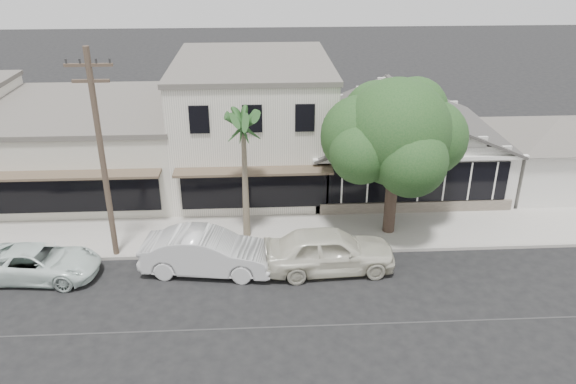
{
  "coord_description": "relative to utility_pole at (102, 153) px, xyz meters",
  "views": [
    {
      "loc": [
        -2.71,
        -16.1,
        12.77
      ],
      "look_at": [
        -1.51,
        6.0,
        2.53
      ],
      "focal_mm": 35.0,
      "sensor_mm": 36.0,
      "label": 1
    }
  ],
  "objects": [
    {
      "name": "ground",
      "position": [
        9.0,
        -5.2,
        -4.79
      ],
      "size": [
        140.0,
        140.0,
        0.0
      ],
      "primitive_type": "plane",
      "color": "black",
      "rests_on": "ground"
    },
    {
      "name": "sidewalk_north",
      "position": [
        1.0,
        1.55,
        -4.71
      ],
      "size": [
        90.0,
        3.5,
        0.15
      ],
      "primitive_type": "cube",
      "color": "#9E9991",
      "rests_on": "ground"
    },
    {
      "name": "corner_shop",
      "position": [
        14.0,
        7.27,
        -2.17
      ],
      "size": [
        10.4,
        8.6,
        5.1
      ],
      "color": "silver",
      "rests_on": "ground"
    },
    {
      "name": "side_cottage",
      "position": [
        22.2,
        6.3,
        -3.29
      ],
      "size": [
        6.0,
        6.0,
        3.0
      ],
      "primitive_type": "cube",
      "color": "silver",
      "rests_on": "ground"
    },
    {
      "name": "row_building_near",
      "position": [
        6.0,
        8.3,
        -1.54
      ],
      "size": [
        8.0,
        10.0,
        6.5
      ],
      "primitive_type": "cube",
      "color": "silver",
      "rests_on": "ground"
    },
    {
      "name": "row_building_midnear",
      "position": [
        -3.0,
        8.3,
        -2.69
      ],
      "size": [
        10.0,
        10.0,
        4.2
      ],
      "primitive_type": "cube",
      "color": "beige",
      "rests_on": "ground"
    },
    {
      "name": "utility_pole",
      "position": [
        0.0,
        0.0,
        0.0
      ],
      "size": [
        1.8,
        0.24,
        9.0
      ],
      "color": "brown",
      "rests_on": "ground"
    },
    {
      "name": "car_0",
      "position": [
        9.06,
        -1.52,
        -3.87
      ],
      "size": [
        5.52,
        2.47,
        1.84
      ],
      "primitive_type": "imported",
      "rotation": [
        0.0,
        0.0,
        1.63
      ],
      "color": "beige",
      "rests_on": "ground"
    },
    {
      "name": "car_1",
      "position": [
        4.06,
        -1.35,
        -3.9
      ],
      "size": [
        5.58,
        2.58,
        1.77
      ],
      "primitive_type": "imported",
      "rotation": [
        0.0,
        0.0,
        1.44
      ],
      "color": "silver",
      "rests_on": "ground"
    },
    {
      "name": "car_2",
      "position": [
        -2.72,
        -1.44,
        -4.12
      ],
      "size": [
        5.03,
        2.69,
        1.34
      ],
      "primitive_type": "imported",
      "rotation": [
        0.0,
        0.0,
        1.47
      ],
      "color": "silver",
      "rests_on": "ground"
    },
    {
      "name": "shade_tree",
      "position": [
        12.16,
        1.63,
        0.03
      ],
      "size": [
        6.6,
        5.96,
        7.32
      ],
      "rotation": [
        0.0,
        0.0,
        -0.1
      ],
      "color": "#46362A",
      "rests_on": "ground"
    },
    {
      "name": "palm_east",
      "position": [
        5.64,
        1.32,
        0.71
      ],
      "size": [
        2.59,
        2.59,
        6.48
      ],
      "color": "#726651",
      "rests_on": "ground"
    }
  ]
}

